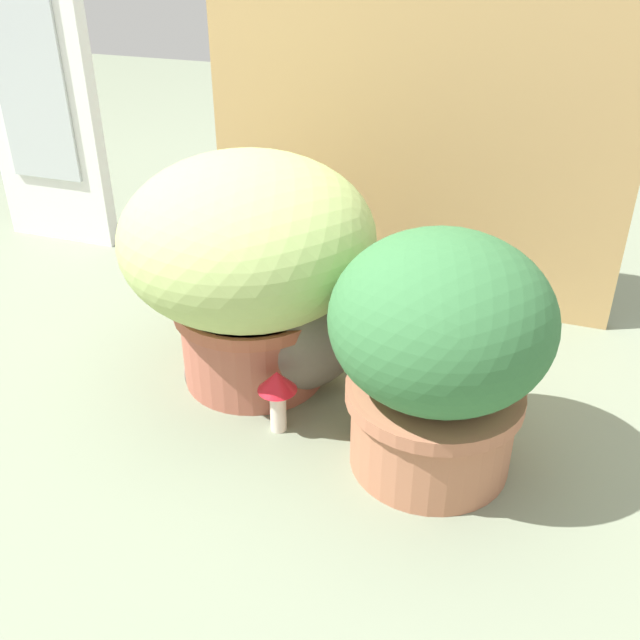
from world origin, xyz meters
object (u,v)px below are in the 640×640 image
object	(u,v)px
leafy_planter	(439,350)
cat	(301,331)
grass_planter	(249,257)
mushroom_ornament_red	(277,389)

from	to	relation	value
leafy_planter	cat	size ratio (longest dim) A/B	1.04
leafy_planter	cat	bearing A→B (deg)	154.25
grass_planter	mushroom_ornament_red	bearing A→B (deg)	-52.74
leafy_planter	mushroom_ornament_red	size ratio (longest dim) A/B	3.32
grass_planter	leafy_planter	xyz separation A→B (m)	(0.38, -0.14, -0.04)
cat	mushroom_ornament_red	xyz separation A→B (m)	(0.01, -0.14, -0.04)
mushroom_ornament_red	leafy_planter	bearing A→B (deg)	1.49
cat	grass_planter	bearing A→B (deg)	178.19
leafy_planter	grass_planter	bearing A→B (deg)	160.03
cat	mushroom_ornament_red	bearing A→B (deg)	-85.99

